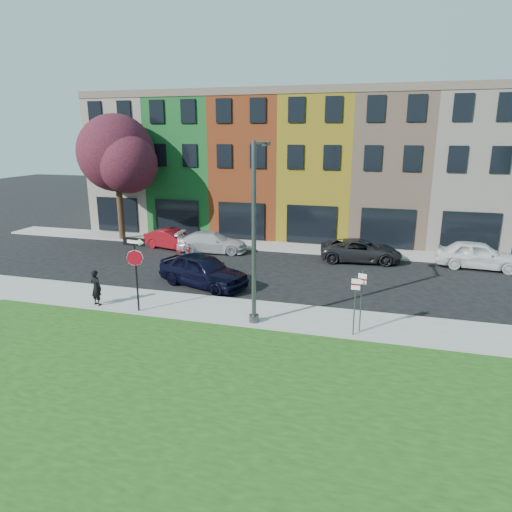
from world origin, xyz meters
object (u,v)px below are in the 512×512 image
(sedan_near, at_px, (203,270))
(street_lamp, at_px, (255,234))
(man, at_px, (96,288))
(stop_sign, at_px, (135,260))

(sedan_near, xyz_separation_m, street_lamp, (3.81, -3.80, 2.88))
(man, height_order, street_lamp, street_lamp)
(stop_sign, xyz_separation_m, man, (-2.12, 0.15, -1.48))
(man, xyz_separation_m, street_lamp, (7.22, 0.26, 2.79))
(stop_sign, height_order, man, stop_sign)
(sedan_near, height_order, street_lamp, street_lamp)
(stop_sign, distance_m, man, 2.59)
(stop_sign, height_order, sedan_near, stop_sign)
(stop_sign, bearing_deg, street_lamp, 10.29)
(street_lamp, bearing_deg, man, -179.64)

